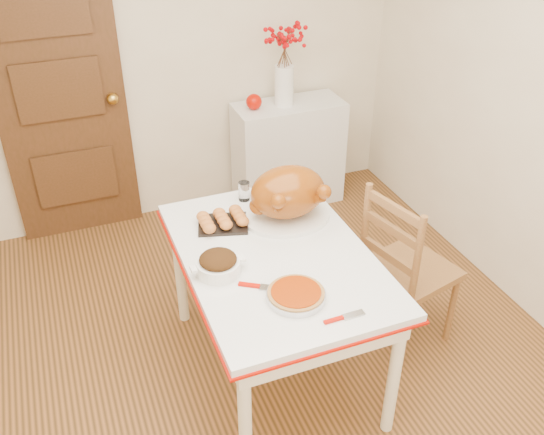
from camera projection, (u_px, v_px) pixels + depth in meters
name	position (u px, v px, depth m)	size (l,w,h in m)	color
floor	(264.00, 388.00, 3.25)	(3.50, 4.00, 0.00)	#432B12
wall_back	(159.00, 52.00, 4.14)	(3.50, 0.00, 2.50)	beige
door_back	(60.00, 98.00, 4.02)	(0.85, 0.06, 2.06)	#3C2510
sideboard	(288.00, 154.00, 4.69)	(0.83, 0.37, 0.83)	silver
kitchen_table	(275.00, 314.00, 3.17)	(0.90, 1.32, 0.79)	white
chair_oak	(410.00, 266.00, 3.34)	(0.44, 0.44, 1.00)	brown
berry_vase	(284.00, 64.00, 4.29)	(0.32, 0.32, 0.61)	white
apple	(254.00, 102.00, 4.35)	(0.11, 0.11, 0.11)	#B80C00
turkey_platter	(288.00, 195.00, 3.14)	(0.47, 0.37, 0.29)	brown
pumpkin_pie	(296.00, 294.00, 2.65)	(0.26, 0.26, 0.06)	#8E2600
stuffing_dish	(218.00, 264.00, 2.80)	(0.26, 0.21, 0.10)	#3A1E08
rolls_tray	(223.00, 220.00, 3.14)	(0.26, 0.20, 0.07)	#BF7238
pie_server	(344.00, 317.00, 2.56)	(0.19, 0.05, 0.01)	silver
carving_knife	(268.00, 288.00, 2.72)	(0.28, 0.07, 0.01)	silver
drinking_glass	(244.00, 191.00, 3.35)	(0.06, 0.06, 0.11)	white
shaker_pair	(296.00, 191.00, 3.37)	(0.10, 0.04, 0.10)	white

